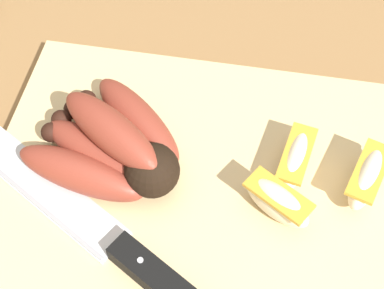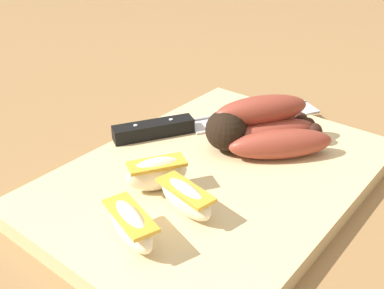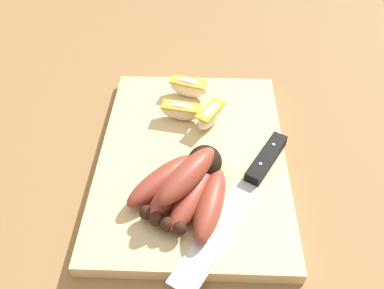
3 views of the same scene
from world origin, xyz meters
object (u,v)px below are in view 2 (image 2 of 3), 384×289
object	(u,v)px
apple_wedge_near	(130,225)
apple_wedge_middle	(185,198)
chefs_knife	(190,125)
apple_wedge_far	(157,173)
banana_bunch	(260,126)

from	to	relation	value
apple_wedge_near	apple_wedge_middle	world-z (taller)	apple_wedge_near
chefs_knife	apple_wedge_middle	size ratio (longest dim) A/B	3.68
apple_wedge_middle	apple_wedge_far	distance (m)	0.05
chefs_knife	apple_wedge_far	xyz separation A→B (m)	(-0.12, -0.06, 0.01)
chefs_knife	apple_wedge_middle	world-z (taller)	apple_wedge_middle
apple_wedge_far	apple_wedge_near	bearing A→B (deg)	-153.41
banana_bunch	apple_wedge_near	bearing A→B (deg)	-178.13
apple_wedge_near	apple_wedge_far	distance (m)	0.08
apple_wedge_far	apple_wedge_middle	bearing A→B (deg)	-104.52
apple_wedge_near	apple_wedge_middle	distance (m)	0.06
banana_bunch	apple_wedge_near	xyz separation A→B (m)	(-0.22, -0.01, -0.00)
banana_bunch	apple_wedge_far	size ratio (longest dim) A/B	2.36
banana_bunch	apple_wedge_middle	xyz separation A→B (m)	(-0.16, -0.02, -0.01)
chefs_knife	apple_wedge_near	bearing A→B (deg)	-154.41
banana_bunch	chefs_knife	size ratio (longest dim) A/B	0.60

